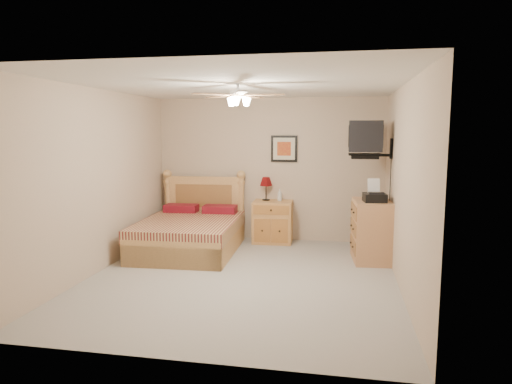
% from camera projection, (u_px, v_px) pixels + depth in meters
% --- Properties ---
extents(floor, '(4.50, 4.50, 0.00)m').
position_uv_depth(floor, '(242.00, 278.00, 6.04)').
color(floor, gray).
rests_on(floor, ground).
extents(ceiling, '(4.00, 4.50, 0.04)m').
position_uv_depth(ceiling, '(241.00, 85.00, 5.71)').
color(ceiling, white).
rests_on(ceiling, ground).
extents(wall_back, '(4.00, 0.04, 2.50)m').
position_uv_depth(wall_back, '(269.00, 170.00, 8.06)').
color(wall_back, tan).
rests_on(wall_back, ground).
extents(wall_front, '(4.00, 0.04, 2.50)m').
position_uv_depth(wall_front, '(182.00, 216.00, 3.68)').
color(wall_front, tan).
rests_on(wall_front, ground).
extents(wall_left, '(0.04, 4.50, 2.50)m').
position_uv_depth(wall_left, '(99.00, 181.00, 6.24)').
color(wall_left, tan).
rests_on(wall_left, ground).
extents(wall_right, '(0.04, 4.50, 2.50)m').
position_uv_depth(wall_right, '(403.00, 188.00, 5.51)').
color(wall_right, tan).
rests_on(wall_right, ground).
extents(bed, '(1.54, 1.98, 1.24)m').
position_uv_depth(bed, '(189.00, 214.00, 7.25)').
color(bed, '#B08348').
rests_on(bed, ground).
extents(nightstand, '(0.68, 0.52, 0.72)m').
position_uv_depth(nightstand, '(273.00, 222.00, 7.92)').
color(nightstand, '#B27C40').
rests_on(nightstand, ground).
extents(table_lamp, '(0.28, 0.28, 0.41)m').
position_uv_depth(table_lamp, '(266.00, 189.00, 7.95)').
color(table_lamp, '#60080A').
rests_on(table_lamp, nightstand).
extents(lotion_bottle, '(0.09, 0.10, 0.21)m').
position_uv_depth(lotion_bottle, '(280.00, 195.00, 7.88)').
color(lotion_bottle, silver).
rests_on(lotion_bottle, nightstand).
extents(framed_picture, '(0.46, 0.04, 0.46)m').
position_uv_depth(framed_picture, '(284.00, 149.00, 7.95)').
color(framed_picture, black).
rests_on(framed_picture, wall_back).
extents(dresser, '(0.60, 0.81, 0.91)m').
position_uv_depth(dresser, '(372.00, 231.00, 6.78)').
color(dresser, '#B77851').
rests_on(dresser, ground).
extents(fax_machine, '(0.35, 0.37, 0.33)m').
position_uv_depth(fax_machine, '(375.00, 191.00, 6.57)').
color(fax_machine, black).
rests_on(fax_machine, dresser).
extents(magazine_lower, '(0.23, 0.30, 0.03)m').
position_uv_depth(magazine_lower, '(369.00, 197.00, 6.97)').
color(magazine_lower, beige).
rests_on(magazine_lower, dresser).
extents(magazine_upper, '(0.33, 0.37, 0.02)m').
position_uv_depth(magazine_upper, '(368.00, 195.00, 6.99)').
color(magazine_upper, gray).
rests_on(magazine_upper, magazine_lower).
extents(wall_tv, '(0.56, 0.46, 0.58)m').
position_uv_depth(wall_tv, '(376.00, 139.00, 6.78)').
color(wall_tv, black).
rests_on(wall_tv, wall_right).
extents(ceiling_fan, '(1.14, 1.14, 0.28)m').
position_uv_depth(ceiling_fan, '(238.00, 95.00, 5.53)').
color(ceiling_fan, silver).
rests_on(ceiling_fan, ceiling).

